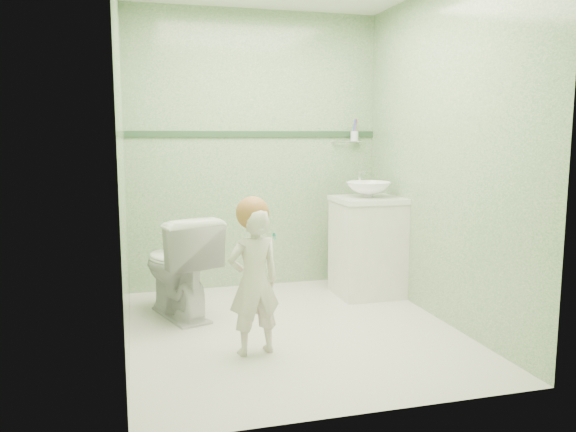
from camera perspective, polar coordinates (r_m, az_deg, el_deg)
name	(u,v)px	position (r m, az deg, el deg)	size (l,w,h in m)	color
ground	(294,330)	(4.06, 0.57, -11.26)	(2.50, 2.50, 0.00)	silver
room_shell	(294,157)	(3.83, 0.59, 5.92)	(2.50, 2.54, 2.40)	#75A273
trim_stripe	(255,134)	(5.03, -3.28, 8.15)	(2.20, 0.02, 0.05)	#2B4B2E
vanity	(367,248)	(4.86, 7.89, -3.18)	(0.52, 0.50, 0.80)	white
counter	(368,200)	(4.80, 7.98, 1.63)	(0.54, 0.52, 0.04)	white
basin	(368,190)	(4.79, 8.00, 2.63)	(0.37, 0.37, 0.13)	white
faucet	(360,178)	(4.96, 7.18, 3.75)	(0.03, 0.13, 0.18)	silver
cup_holder	(354,136)	(5.24, 6.55, 7.92)	(0.26, 0.07, 0.21)	silver
toilet	(178,266)	(4.33, -10.86, -4.90)	(0.43, 0.75, 0.76)	white
toddler	(254,282)	(3.53, -3.41, -6.54)	(0.33, 0.22, 0.91)	silver
hair_cap	(252,213)	(3.47, -3.55, 0.30)	(0.20, 0.20, 0.20)	#A06533
teal_toothbrush	(273,236)	(3.38, -1.52, -1.98)	(0.11, 0.14, 0.08)	#0B7B6B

